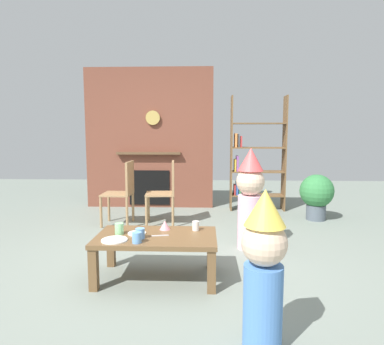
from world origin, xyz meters
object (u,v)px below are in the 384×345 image
at_px(paper_plate_front, 114,240).
at_px(child_with_cone_hat, 264,266).
at_px(potted_plant_tall, 317,194).
at_px(paper_cup_near_left, 196,226).
at_px(paper_cup_center, 140,233).
at_px(bookshelf, 254,158).
at_px(paper_cup_near_right, 119,229).
at_px(paper_cup_far_left, 137,238).
at_px(paper_plate_rear, 137,233).
at_px(coffee_table, 157,242).
at_px(dining_chair_middle, 167,189).
at_px(dining_chair_left, 124,189).
at_px(child_in_pink, 250,196).
at_px(birthday_cake_slice, 165,225).

height_order(paper_plate_front, child_with_cone_hat, child_with_cone_hat).
bearing_deg(potted_plant_tall, child_with_cone_hat, -112.87).
bearing_deg(paper_cup_near_left, paper_cup_center, -151.06).
bearing_deg(child_with_cone_hat, bookshelf, -45.66).
relative_size(paper_cup_near_left, potted_plant_tall, 0.13).
bearing_deg(paper_cup_near_right, paper_cup_near_left, 12.22).
distance_m(paper_cup_near_left, child_with_cone_hat, 1.21).
bearing_deg(paper_cup_far_left, paper_cup_near_left, 38.92).
bearing_deg(child_with_cone_hat, paper_cup_center, 7.27).
relative_size(paper_plate_front, potted_plant_tall, 0.32).
bearing_deg(paper_plate_rear, child_with_cone_hat, -46.21).
height_order(coffee_table, child_with_cone_hat, child_with_cone_hat).
bearing_deg(bookshelf, paper_cup_far_left, -114.37).
xyz_separation_m(paper_cup_near_right, paper_cup_center, (0.21, -0.11, -0.01)).
distance_m(bookshelf, paper_plate_rear, 3.14).
xyz_separation_m(bookshelf, paper_cup_center, (-1.36, -2.89, -0.44)).
distance_m(paper_plate_front, dining_chair_middle, 1.99).
height_order(coffee_table, potted_plant_tall, potted_plant_tall).
bearing_deg(dining_chair_left, paper_cup_far_left, 107.38).
bearing_deg(child_in_pink, bookshelf, -140.75).
distance_m(dining_chair_middle, potted_plant_tall, 2.23).
height_order(bookshelf, paper_plate_rear, bookshelf).
xyz_separation_m(child_in_pink, dining_chair_left, (-1.65, 0.92, -0.09)).
relative_size(paper_cup_near_left, dining_chair_left, 0.10).
distance_m(paper_cup_near_left, birthday_cake_slice, 0.29).
distance_m(paper_cup_center, paper_cup_far_left, 0.12).
relative_size(birthday_cake_slice, potted_plant_tall, 0.15).
distance_m(bookshelf, paper_cup_center, 3.22).
distance_m(paper_cup_far_left, paper_plate_rear, 0.26).
xyz_separation_m(paper_cup_near_left, birthday_cake_slice, (-0.29, 0.02, -0.00)).
xyz_separation_m(paper_cup_near_right, dining_chair_middle, (0.22, 1.79, 0.07)).
distance_m(paper_cup_near_right, child_in_pink, 1.51).
bearing_deg(paper_plate_front, potted_plant_tall, 43.80).
relative_size(paper_cup_far_left, potted_plant_tall, 0.13).
relative_size(paper_plate_front, child_in_pink, 0.19).
bearing_deg(coffee_table, child_with_cone_hat, -51.33).
relative_size(paper_cup_center, dining_chair_middle, 0.10).
bearing_deg(paper_plate_rear, birthday_cake_slice, 32.54).
distance_m(paper_plate_rear, dining_chair_middle, 1.78).
distance_m(paper_cup_near_left, paper_cup_center, 0.53).
bearing_deg(dining_chair_middle, paper_plate_rear, 82.89).
bearing_deg(paper_cup_center, dining_chair_left, 107.80).
height_order(paper_plate_front, potted_plant_tall, potted_plant_tall).
height_order(coffee_table, dining_chair_left, dining_chair_left).
bearing_deg(potted_plant_tall, bookshelf, 142.94).
distance_m(paper_cup_near_right, paper_cup_center, 0.24).
relative_size(coffee_table, paper_cup_near_left, 12.27).
xyz_separation_m(coffee_table, birthday_cake_slice, (0.05, 0.18, 0.10)).
relative_size(paper_cup_near_right, paper_cup_center, 1.13).
relative_size(paper_cup_near_left, paper_plate_rear, 0.53).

